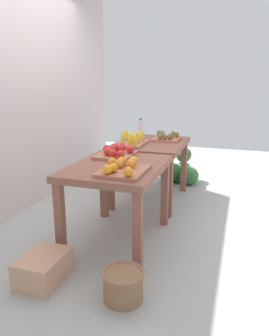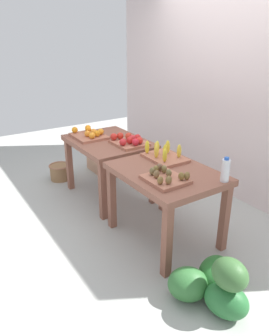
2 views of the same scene
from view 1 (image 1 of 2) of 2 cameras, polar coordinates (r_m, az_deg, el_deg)
name	(u,v)px [view 1 (image 1 of 2)]	position (r m, az deg, el deg)	size (l,w,h in m)	color
ground_plane	(136,216)	(3.70, 0.31, -8.37)	(8.00, 8.00, 0.00)	#A5A7A2
back_wall	(22,77)	(4.01, -18.98, 14.71)	(4.40, 0.12, 3.00)	beige
display_table_left	(117,176)	(2.99, -2.97, -1.40)	(1.04, 0.80, 0.74)	brown
display_table_right	(150,151)	(4.02, 2.78, 2.99)	(1.04, 0.80, 0.74)	brown
orange_bin	(122,168)	(2.69, -2.12, -0.08)	(0.45, 0.36, 0.11)	#A9664F
apple_bin	(116,152)	(3.24, -3.22, 2.70)	(0.41, 0.36, 0.11)	#A9664F
banana_crate	(131,141)	(3.80, -0.54, 4.64)	(0.44, 0.32, 0.17)	#A9664F
kiwi_bin	(166,138)	(4.12, 5.54, 5.25)	(0.37, 0.32, 0.10)	#A9664F
water_bottle	(141,127)	(4.50, 1.05, 7.07)	(0.07, 0.07, 0.22)	silver
watermelon_pile	(181,170)	(4.92, 8.02, -0.29)	(0.67, 0.69, 0.48)	#276932
wicker_basket	(123,284)	(2.40, -1.95, -19.51)	(0.30, 0.30, 0.22)	olive
cardboard_produce_box	(43,268)	(2.69, -15.49, -16.34)	(0.40, 0.30, 0.21)	tan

